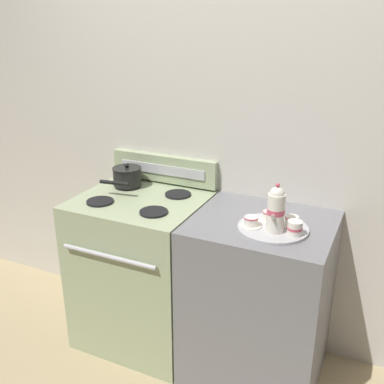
{
  "coord_description": "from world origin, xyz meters",
  "views": [
    {
      "loc": [
        0.91,
        -2.02,
        1.88
      ],
      "look_at": [
        -0.05,
        0.04,
        1.01
      ],
      "focal_mm": 42.0,
      "sensor_mm": 36.0,
      "label": 1
    }
  ],
  "objects_px": {
    "serving_tray": "(273,228)",
    "teacup_front": "(251,222)",
    "stove": "(143,270)",
    "teacup_left": "(292,221)",
    "teacup_right": "(270,216)",
    "creamer_jug": "(295,228)",
    "teapot": "(276,209)",
    "saucepan": "(127,176)"
  },
  "relations": [
    {
      "from": "stove",
      "to": "teacup_front",
      "type": "distance_m",
      "value": 0.86
    },
    {
      "from": "saucepan",
      "to": "teapot",
      "type": "distance_m",
      "value": 1.02
    },
    {
      "from": "saucepan",
      "to": "teacup_front",
      "type": "height_order",
      "value": "saucepan"
    },
    {
      "from": "teacup_left",
      "to": "teacup_front",
      "type": "bearing_deg",
      "value": -153.67
    },
    {
      "from": "teacup_left",
      "to": "creamer_jug",
      "type": "relative_size",
      "value": 1.44
    },
    {
      "from": "saucepan",
      "to": "creamer_jug",
      "type": "bearing_deg",
      "value": -12.94
    },
    {
      "from": "saucepan",
      "to": "teacup_left",
      "type": "distance_m",
      "value": 1.06
    },
    {
      "from": "teacup_left",
      "to": "creamer_jug",
      "type": "height_order",
      "value": "creamer_jug"
    },
    {
      "from": "serving_tray",
      "to": "teacup_front",
      "type": "relative_size",
      "value": 3.3
    },
    {
      "from": "saucepan",
      "to": "serving_tray",
      "type": "bearing_deg",
      "value": -12.15
    },
    {
      "from": "teacup_front",
      "to": "teacup_right",
      "type": "bearing_deg",
      "value": 58.26
    },
    {
      "from": "saucepan",
      "to": "teacup_front",
      "type": "distance_m",
      "value": 0.9
    },
    {
      "from": "creamer_jug",
      "to": "stove",
      "type": "bearing_deg",
      "value": 173.07
    },
    {
      "from": "teacup_front",
      "to": "creamer_jug",
      "type": "bearing_deg",
      "value": -0.33
    },
    {
      "from": "teacup_left",
      "to": "teacup_right",
      "type": "xyz_separation_m",
      "value": [
        -0.11,
        0.01,
        0.0
      ]
    },
    {
      "from": "teapot",
      "to": "serving_tray",
      "type": "bearing_deg",
      "value": 112.71
    },
    {
      "from": "stove",
      "to": "serving_tray",
      "type": "height_order",
      "value": "serving_tray"
    },
    {
      "from": "teacup_left",
      "to": "saucepan",
      "type": "bearing_deg",
      "value": 171.36
    },
    {
      "from": "teapot",
      "to": "teacup_left",
      "type": "height_order",
      "value": "teapot"
    },
    {
      "from": "stove",
      "to": "serving_tray",
      "type": "distance_m",
      "value": 0.93
    },
    {
      "from": "serving_tray",
      "to": "creamer_jug",
      "type": "distance_m",
      "value": 0.13
    },
    {
      "from": "teacup_left",
      "to": "teacup_right",
      "type": "relative_size",
      "value": 1.0
    },
    {
      "from": "teacup_right",
      "to": "teacup_front",
      "type": "distance_m",
      "value": 0.12
    },
    {
      "from": "teacup_right",
      "to": "teacup_left",
      "type": "bearing_deg",
      "value": -6.85
    },
    {
      "from": "stove",
      "to": "teacup_left",
      "type": "bearing_deg",
      "value": -1.38
    },
    {
      "from": "stove",
      "to": "teacup_left",
      "type": "relative_size",
      "value": 9.04
    },
    {
      "from": "saucepan",
      "to": "teacup_front",
      "type": "relative_size",
      "value": 2.73
    },
    {
      "from": "saucepan",
      "to": "teapot",
      "type": "bearing_deg",
      "value": -14.41
    },
    {
      "from": "teapot",
      "to": "creamer_jug",
      "type": "xyz_separation_m",
      "value": [
        0.09,
        0.01,
        -0.08
      ]
    },
    {
      "from": "stove",
      "to": "serving_tray",
      "type": "relative_size",
      "value": 2.74
    },
    {
      "from": "teacup_front",
      "to": "teacup_left",
      "type": "bearing_deg",
      "value": 26.33
    },
    {
      "from": "stove",
      "to": "saucepan",
      "type": "distance_m",
      "value": 0.58
    },
    {
      "from": "saucepan",
      "to": "serving_tray",
      "type": "height_order",
      "value": "saucepan"
    },
    {
      "from": "stove",
      "to": "creamer_jug",
      "type": "bearing_deg",
      "value": -6.93
    },
    {
      "from": "stove",
      "to": "creamer_jug",
      "type": "distance_m",
      "value": 1.05
    },
    {
      "from": "teacup_front",
      "to": "saucepan",
      "type": "bearing_deg",
      "value": 164.11
    },
    {
      "from": "teapot",
      "to": "stove",
      "type": "bearing_deg",
      "value": 171.92
    },
    {
      "from": "stove",
      "to": "serving_tray",
      "type": "xyz_separation_m",
      "value": [
        0.8,
        -0.07,
        0.47
      ]
    },
    {
      "from": "stove",
      "to": "teacup_right",
      "type": "relative_size",
      "value": 9.04
    },
    {
      "from": "teacup_front",
      "to": "creamer_jug",
      "type": "distance_m",
      "value": 0.21
    },
    {
      "from": "saucepan",
      "to": "stove",
      "type": "bearing_deg",
      "value": -38.82
    },
    {
      "from": "serving_tray",
      "to": "teacup_front",
      "type": "distance_m",
      "value": 0.11
    }
  ]
}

